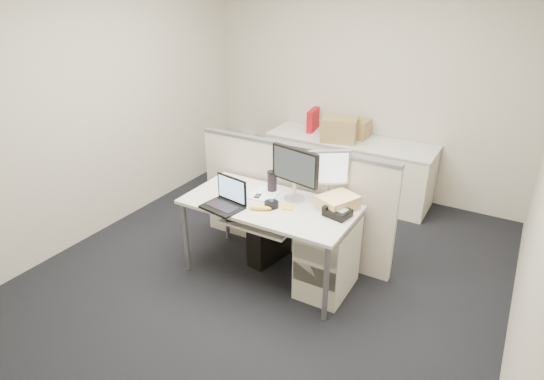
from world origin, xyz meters
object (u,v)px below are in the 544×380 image
Objects in this scene: desk at (269,210)px; laptop at (222,195)px; monitor_main at (295,174)px; desk_phone at (337,212)px.

desk is 0.45m from laptop.
laptop is (-0.30, -0.28, 0.19)m from desk.
monitor_main is 0.50m from desk_phone.
monitor_main is 0.65m from laptop.
desk_phone is (0.90, 0.36, -0.09)m from laptop.
monitor_main is 1.43× the size of laptop.
desk is 0.61m from desk_phone.
monitor_main reaches higher than desk_phone.
laptop is at bearing -122.97° from monitor_main.
desk is 4.52× the size of laptop.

